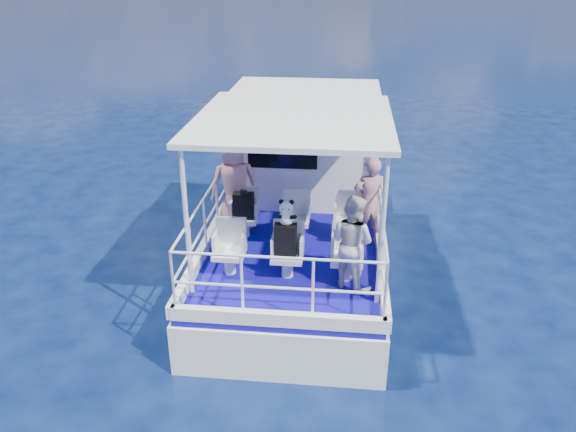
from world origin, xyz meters
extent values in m
plane|color=black|center=(0.00, 0.00, 0.00)|extent=(2000.00, 2000.00, 0.00)
cube|color=white|center=(0.00, 1.00, 0.00)|extent=(3.00, 7.00, 1.60)
cube|color=#130A8F|center=(0.00, 1.00, 0.85)|extent=(2.90, 6.90, 0.10)
cube|color=white|center=(0.00, 2.30, 2.00)|extent=(2.85, 2.00, 2.20)
cube|color=white|center=(0.00, -0.20, 3.14)|extent=(3.00, 3.20, 0.08)
cylinder|color=white|center=(-1.35, -1.70, 2.00)|extent=(0.07, 0.07, 2.20)
cylinder|color=white|center=(1.35, -1.70, 2.00)|extent=(0.07, 0.07, 2.20)
cylinder|color=white|center=(-1.35, 1.20, 2.00)|extent=(0.07, 0.07, 2.20)
cylinder|color=white|center=(1.35, 1.20, 2.00)|extent=(0.07, 0.07, 2.20)
cube|color=silver|center=(-0.90, 0.20, 1.09)|extent=(0.48, 0.46, 0.38)
cube|color=silver|center=(0.00, 0.20, 1.09)|extent=(0.48, 0.46, 0.38)
cube|color=silver|center=(0.90, 0.20, 1.09)|extent=(0.48, 0.46, 0.38)
cube|color=silver|center=(-0.90, -1.10, 1.09)|extent=(0.48, 0.46, 0.38)
cube|color=silver|center=(0.00, -1.10, 1.09)|extent=(0.48, 0.46, 0.38)
cube|color=silver|center=(0.90, -1.10, 1.09)|extent=(0.48, 0.46, 0.38)
imported|color=#D4898C|center=(-1.10, 0.42, 1.77)|extent=(0.75, 0.63, 1.73)
imported|color=tan|center=(1.25, 0.17, 1.67)|extent=(0.62, 0.47, 1.53)
imported|color=silver|center=(0.96, -1.28, 1.63)|extent=(0.89, 0.86, 1.45)
cube|color=black|center=(-0.89, 0.13, 1.51)|extent=(0.35, 0.19, 0.45)
cube|color=black|center=(-0.03, -1.12, 1.53)|extent=(0.33, 0.19, 0.50)
cube|color=black|center=(-0.88, 0.11, 1.77)|extent=(0.11, 0.07, 0.07)
camera|label=1|loc=(0.81, -8.57, 5.35)|focal=35.00mm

